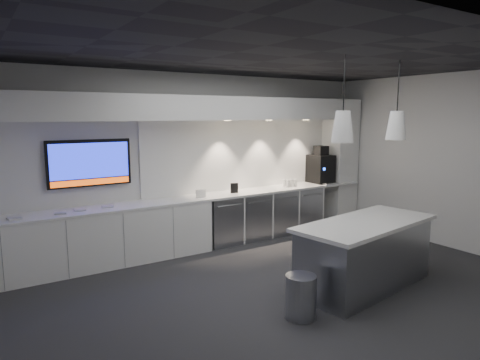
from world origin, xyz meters
TOP-DOWN VIEW (x-y plane):
  - floor at (0.00, 0.00)m, footprint 7.00×7.00m
  - ceiling at (0.00, 0.00)m, footprint 7.00×7.00m
  - wall_back at (0.00, 2.50)m, footprint 7.00×0.00m
  - wall_right at (3.50, 0.00)m, footprint 0.00×7.00m
  - back_counter at (0.00, 2.17)m, footprint 6.80×0.65m
  - left_base_cabinets at (-1.75, 2.17)m, footprint 3.30×0.63m
  - fridge_unit_a at (0.25, 2.17)m, footprint 0.60×0.61m
  - fridge_unit_b at (0.88, 2.17)m, footprint 0.60×0.61m
  - fridge_unit_c at (1.51, 2.17)m, footprint 0.60×0.61m
  - fridge_unit_d at (2.14, 2.17)m, footprint 0.60×0.61m
  - backsplash at (1.20, 2.48)m, footprint 4.60×0.03m
  - soffit at (0.00, 2.20)m, footprint 6.90×0.60m
  - column at (3.20, 2.20)m, footprint 0.55×0.55m
  - wall_tv at (-1.90, 2.45)m, footprint 1.25×0.07m
  - island at (0.90, -0.55)m, footprint 2.23×1.22m
  - bin at (-0.41, -0.78)m, footprint 0.41×0.41m
  - coffee_machine at (2.66, 2.20)m, footprint 0.43×0.60m
  - sign_black at (0.52, 2.14)m, footprint 0.14×0.05m
  - sign_white at (-0.19, 2.08)m, footprint 0.18×0.02m
  - cup_cluster at (1.82, 2.16)m, footprint 0.26×0.16m
  - tray_a at (-3.01, 2.09)m, footprint 0.19×0.19m
  - tray_b at (-2.42, 2.10)m, footprint 0.19×0.19m
  - tray_c at (-2.14, 2.16)m, footprint 0.17×0.17m
  - tray_d at (-1.74, 2.17)m, footprint 0.19×0.19m
  - pendant_left at (0.40, -0.55)m, footprint 0.27×0.27m
  - pendant_right at (1.41, -0.55)m, footprint 0.27×0.27m

SIDE VIEW (x-z plane):
  - floor at x=0.00m, z-range 0.00..0.00m
  - bin at x=-0.41m, z-range 0.00..0.50m
  - fridge_unit_a at x=0.25m, z-range 0.00..0.85m
  - fridge_unit_b at x=0.88m, z-range 0.00..0.85m
  - fridge_unit_c at x=1.51m, z-range 0.00..0.85m
  - fridge_unit_d at x=2.14m, z-range 0.00..0.85m
  - left_base_cabinets at x=-1.75m, z-range 0.00..0.86m
  - island at x=0.90m, z-range 0.00..0.90m
  - back_counter at x=0.00m, z-range 0.86..0.90m
  - tray_a at x=-3.01m, z-range 0.90..0.92m
  - tray_b at x=-2.42m, z-range 0.90..0.92m
  - tray_c at x=-2.14m, z-range 0.90..0.92m
  - tray_d at x=-1.74m, z-range 0.90..0.92m
  - cup_cluster at x=1.82m, z-range 0.90..1.04m
  - sign_white at x=-0.19m, z-range 0.90..1.04m
  - sign_black at x=0.52m, z-range 0.90..1.08m
  - coffee_machine at x=2.66m, z-range 0.83..1.59m
  - column at x=3.20m, z-range 0.00..2.60m
  - wall_back at x=0.00m, z-range -2.00..5.00m
  - wall_right at x=3.50m, z-range -2.00..5.00m
  - backsplash at x=1.20m, z-range 0.90..2.20m
  - wall_tv at x=-1.90m, z-range 1.20..1.92m
  - pendant_left at x=0.40m, z-range 1.61..2.69m
  - pendant_right at x=1.41m, z-range 1.61..2.69m
  - soffit at x=0.00m, z-range 2.20..2.60m
  - ceiling at x=0.00m, z-range 3.00..3.00m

